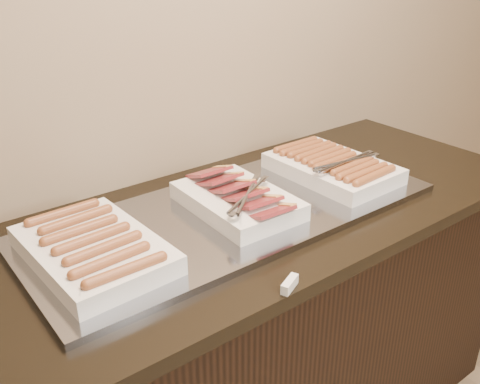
% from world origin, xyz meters
% --- Properties ---
extents(counter, '(2.06, 0.76, 0.90)m').
position_xyz_m(counter, '(0.00, 2.13, 0.45)').
color(counter, black).
rests_on(counter, ground).
extents(warming_tray, '(1.20, 0.50, 0.02)m').
position_xyz_m(warming_tray, '(0.02, 2.13, 0.91)').
color(warming_tray, '#8F929C').
rests_on(warming_tray, counter).
extents(dish_left, '(0.29, 0.41, 0.07)m').
position_xyz_m(dish_left, '(-0.41, 2.13, 0.95)').
color(dish_left, white).
rests_on(dish_left, warming_tray).
extents(dish_center, '(0.26, 0.38, 0.09)m').
position_xyz_m(dish_center, '(0.02, 2.13, 0.95)').
color(dish_center, white).
rests_on(dish_center, warming_tray).
extents(dish_right, '(0.28, 0.40, 0.08)m').
position_xyz_m(dish_right, '(0.42, 2.13, 0.95)').
color(dish_right, white).
rests_on(dish_right, warming_tray).
extents(label_holder, '(0.06, 0.04, 0.02)m').
position_xyz_m(label_holder, '(-0.10, 1.77, 0.91)').
color(label_holder, white).
rests_on(label_holder, counter).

